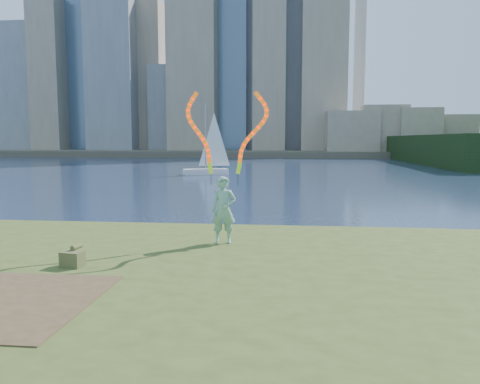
# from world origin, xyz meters

# --- Properties ---
(ground) EXTENTS (320.00, 320.00, 0.00)m
(ground) POSITION_xyz_m (0.00, 0.00, 0.00)
(ground) COLOR #17233B
(ground) RESTS_ON ground
(grassy_knoll) EXTENTS (20.00, 18.00, 0.80)m
(grassy_knoll) POSITION_xyz_m (0.00, -2.30, 0.34)
(grassy_knoll) COLOR #3B4B1A
(grassy_knoll) RESTS_ON ground
(far_shore) EXTENTS (320.00, 40.00, 1.20)m
(far_shore) POSITION_xyz_m (0.00, 95.00, 0.60)
(far_shore) COLOR #4C4738
(far_shore) RESTS_ON ground
(woman_with_ribbons) EXTENTS (2.05, 0.50, 4.04)m
(woman_with_ribbons) POSITION_xyz_m (0.86, 1.43, 2.20)
(woman_with_ribbons) COLOR #217A4D
(woman_with_ribbons) RESTS_ON grassy_knoll
(canvas_bag) EXTENTS (0.48, 0.54, 0.42)m
(canvas_bag) POSITION_xyz_m (-1.89, -1.08, 0.97)
(canvas_bag) COLOR #414323
(canvas_bag) RESTS_ON grassy_knoll
(sailboat) EXTENTS (4.50, 2.68, 6.85)m
(sailboat) POSITION_xyz_m (-5.45, 34.69, 1.18)
(sailboat) COLOR white
(sailboat) RESTS_ON ground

